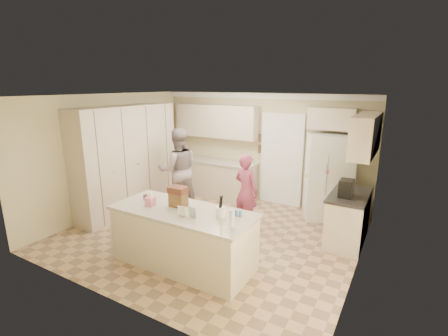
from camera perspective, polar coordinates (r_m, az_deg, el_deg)
The scene contains 41 objects.
floor at distance 6.35m, azimuth -2.41°, elevation -11.66°, with size 5.20×4.60×0.02m, color tan.
ceiling at distance 5.70m, azimuth -2.70°, elevation 12.69°, with size 5.20×4.60×0.02m, color white.
wall_back at distance 7.89m, azimuth 6.52°, elevation 3.54°, with size 5.20×0.02×2.60m, color beige.
wall_front at distance 4.23m, azimuth -19.75°, elevation -7.02°, with size 5.20×0.02×2.60m, color beige.
wall_left at distance 7.59m, azimuth -19.42°, elevation 2.36°, with size 0.02×4.60×2.60m, color beige.
wall_right at distance 5.05m, azimuth 23.38°, elevation -3.90°, with size 0.02×4.60×2.60m, color beige.
crown_back at distance 7.70m, azimuth 6.64°, elevation 12.49°, with size 5.20×0.08×0.12m, color white.
pantry_bank at distance 7.52m, azimuth -16.65°, elevation 1.50°, with size 0.60×2.60×2.35m, color beige.
back_base_cab at distance 8.34m, azimuth -1.76°, elevation -1.85°, with size 2.20×0.60×0.88m, color beige.
back_countertop at distance 8.22m, azimuth -1.82°, elevation 1.22°, with size 2.24×0.63×0.04m, color #C0B1A1.
back_upper_cab at distance 8.16m, azimuth -1.37°, elevation 8.26°, with size 2.20×0.35×0.80m, color beige.
doorway_opening at distance 7.71m, azimuth 10.12°, elevation 1.26°, with size 0.90×0.06×2.10m, color black.
doorway_casing at distance 7.68m, azimuth 10.03°, elevation 1.20°, with size 1.02×0.03×2.22m, color white.
wall_frame_upper at distance 7.80m, azimuth 6.59°, elevation 5.28°, with size 0.15×0.02×0.20m, color brown.
wall_frame_lower at distance 7.85m, azimuth 6.54°, elevation 3.33°, with size 0.15×0.02×0.20m, color brown.
refrigerator at distance 7.14m, azimuth 17.86°, elevation -1.56°, with size 0.90×0.70×1.80m, color white.
fridge_seam at distance 6.80m, azimuth 17.20°, elevation -2.28°, with size 0.01×0.02×1.78m, color gray.
fridge_dispenser at distance 6.78m, azimuth 15.53°, elevation -0.03°, with size 0.22×0.03×0.35m, color black.
fridge_handle_l at distance 6.76m, azimuth 16.85°, elevation -1.04°, with size 0.02×0.02×0.85m, color silver.
fridge_handle_r at distance 6.74m, azimuth 17.68°, elevation -1.15°, with size 0.02×0.02×0.85m, color silver.
over_fridge_cab at distance 7.10m, azimuth 18.50°, elevation 8.21°, with size 0.95×0.35×0.45m, color beige.
right_base_cab at distance 6.30m, azimuth 20.95°, elevation -8.38°, with size 0.60×1.20×0.88m, color beige.
right_countertop at distance 6.15m, azimuth 21.24°, elevation -4.41°, with size 0.63×1.24×0.04m, color #2D2B28.
right_upper_cab at distance 6.09m, azimuth 23.70°, elevation 5.37°, with size 0.35×1.50×0.70m, color beige.
coffee_maker at distance 5.91m, azimuth 20.69°, elevation -3.36°, with size 0.22×0.28×0.30m, color black.
island_base at distance 5.24m, azimuth -7.17°, elevation -12.24°, with size 2.20×0.90×0.88m, color beige.
island_top at distance 5.05m, azimuth -7.33°, elevation -7.58°, with size 2.28×0.96×0.05m, color #C0B1A1.
utensil_crock at distance 4.71m, azimuth -0.63°, elevation -7.81°, with size 0.13×0.13×0.15m, color white.
tissue_box at distance 5.28m, azimuth -12.81°, elevation -5.72°, with size 0.13×0.13×0.14m, color pink.
tissue_plume at distance 5.25m, azimuth -12.88°, elevation -4.60°, with size 0.08×0.08×0.08m, color white.
dollhouse_body at distance 5.16m, azimuth -8.04°, elevation -5.50°, with size 0.26×0.18×0.22m, color brown.
dollhouse_roof at distance 5.11m, azimuth -8.10°, elevation -3.82°, with size 0.28×0.20×0.10m, color #592D1E.
jam_jar at distance 5.56m, azimuth -13.65°, elevation -5.03°, with size 0.07×0.07×0.09m, color #59263F.
greeting_card_a at distance 4.78m, azimuth -7.39°, elevation -7.53°, with size 0.12×0.01×0.16m, color white.
greeting_card_b at distance 4.73m, azimuth -5.56°, elevation -7.71°, with size 0.12×0.01×0.16m, color silver.
water_bottle at distance 4.40m, azimuth 1.42°, elevation -8.86°, with size 0.07×0.07×0.24m, color silver.
shaker_salt at distance 4.79m, azimuth 2.19°, elevation -7.85°, with size 0.05×0.05×0.09m, color #4676B7.
shaker_pepper at distance 4.76m, azimuth 2.94°, elevation -8.01°, with size 0.05×0.05×0.09m, color #4676B7.
teen_boy at distance 7.32m, azimuth -8.02°, elevation -0.33°, with size 0.91×0.71×1.86m, color gray.
teen_girl at distance 6.43m, azimuth 3.91°, elevation -4.04°, with size 0.54×0.36×1.49m, color #9F3D4A.
fridge_magnets at distance 6.79m, azimuth 17.18°, elevation -2.30°, with size 0.76×0.02×1.44m, color tan, non-canonical shape.
Camera 1 is at (3.08, -4.80, 2.79)m, focal length 26.00 mm.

